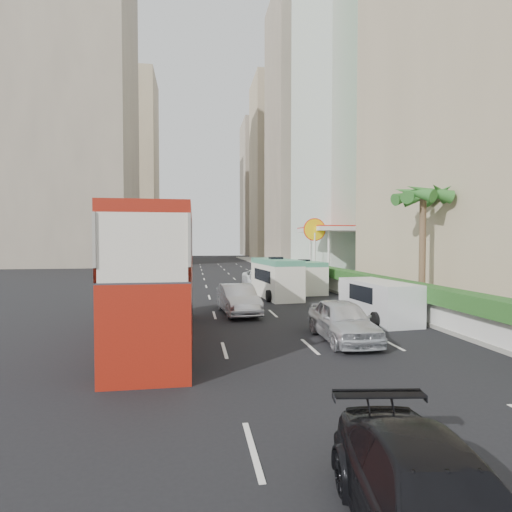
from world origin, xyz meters
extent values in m
plane|color=black|center=(0.00, 0.00, 0.00)|extent=(200.00, 200.00, 0.00)
cube|color=maroon|center=(-6.00, 0.00, 2.53)|extent=(2.50, 11.00, 5.06)
imported|color=silver|center=(-2.30, 5.28, 0.00)|extent=(2.14, 4.98, 1.60)
imported|color=silver|center=(1.17, -1.27, 0.00)|extent=(2.03, 4.78, 1.61)
imported|color=silver|center=(1.03, 19.10, 0.00)|extent=(2.39, 5.13, 1.42)
cube|color=silver|center=(1.08, 11.34, 1.36)|extent=(2.67, 6.31, 2.72)
cube|color=silver|center=(3.93, 14.12, 1.21)|extent=(2.21, 5.59, 2.43)
cube|color=silver|center=(4.47, 2.44, 0.98)|extent=(2.35, 5.03, 1.96)
cube|color=silver|center=(4.27, 18.97, 1.05)|extent=(3.13, 5.56, 2.10)
cube|color=#99968C|center=(9.00, 25.00, 0.09)|extent=(6.00, 120.00, 0.18)
cube|color=silver|center=(6.20, 14.00, 0.68)|extent=(0.30, 44.00, 1.00)
cube|color=#2D6626|center=(6.20, 14.00, 1.53)|extent=(1.10, 44.00, 0.70)
cylinder|color=brown|center=(7.80, 4.00, 3.38)|extent=(0.36, 0.36, 6.40)
cube|color=silver|center=(10.00, 23.00, 2.75)|extent=(6.50, 8.00, 5.50)
cube|color=white|center=(18.00, 34.00, 29.00)|extent=(16.00, 18.00, 58.00)
cube|color=tan|center=(18.00, 58.00, 25.00)|extent=(16.00, 16.00, 50.00)
cube|color=tan|center=(17.00, 82.00, 22.00)|extent=(14.00, 14.00, 44.00)
cube|color=tan|center=(17.00, 104.00, 20.00)|extent=(14.00, 14.00, 40.00)
cube|color=tan|center=(-24.00, 55.00, 26.00)|extent=(18.00, 18.00, 52.00)
cube|color=tan|center=(-22.00, 90.00, 23.00)|extent=(16.00, 16.00, 46.00)
camera|label=1|loc=(-4.68, -16.30, 3.92)|focal=28.00mm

